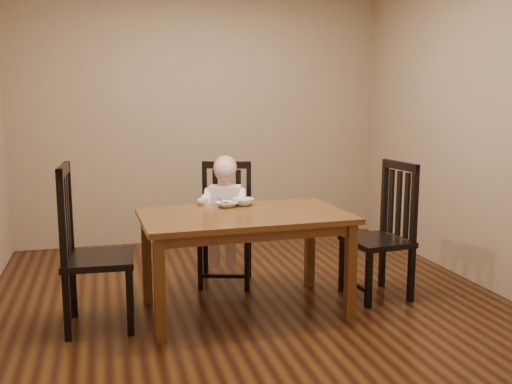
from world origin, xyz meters
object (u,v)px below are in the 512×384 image
object	(u,v)px
dining_table	(244,225)
chair_child	(226,226)
toddler	(225,209)
bowl_peas	(226,205)
chair_left	(90,251)
chair_right	(383,233)
bowl_veg	(243,202)

from	to	relation	value
dining_table	chair_child	bearing A→B (deg)	89.06
dining_table	toddler	world-z (taller)	toddler
toddler	bowl_peas	xyz separation A→B (m)	(-0.07, -0.40, 0.11)
chair_left	toddler	bearing A→B (deg)	124.68
chair_child	chair_right	distance (m)	1.32
dining_table	chair_right	world-z (taller)	chair_right
toddler	bowl_veg	bearing A→B (deg)	117.92
chair_right	toddler	size ratio (longest dim) A/B	1.81
toddler	chair_left	bearing A→B (deg)	48.83
bowl_peas	dining_table	bearing A→B (deg)	-73.45
bowl_veg	chair_right	bearing A→B (deg)	-13.99
chair_child	bowl_veg	distance (m)	0.50
bowl_peas	chair_left	bearing A→B (deg)	-165.01
chair_child	chair_right	bearing A→B (deg)	165.95
chair_child	toddler	xyz separation A→B (m)	(-0.02, -0.05, 0.16)
chair_right	bowl_veg	xyz separation A→B (m)	(-1.08, 0.27, 0.25)
dining_table	chair_right	distance (m)	1.15
chair_child	bowl_veg	bearing A→B (deg)	114.55
chair_right	bowl_veg	size ratio (longest dim) A/B	6.39
dining_table	chair_left	world-z (taller)	chair_left
chair_left	bowl_veg	bearing A→B (deg)	107.98
dining_table	chair_left	distance (m)	1.10
dining_table	chair_left	bearing A→B (deg)	-179.45
chair_child	bowl_peas	size ratio (longest dim) A/B	6.50
toddler	dining_table	bearing A→B (deg)	107.34
chair_child	bowl_veg	size ratio (longest dim) A/B	6.10
bowl_veg	dining_table	bearing A→B (deg)	-102.36
chair_right	chair_left	bearing A→B (deg)	85.44
toddler	bowl_veg	size ratio (longest dim) A/B	3.53
chair_child	bowl_peas	world-z (taller)	chair_child
toddler	chair_child	bearing A→B (deg)	-90.00
chair_child	chair_right	size ratio (longest dim) A/B	0.95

